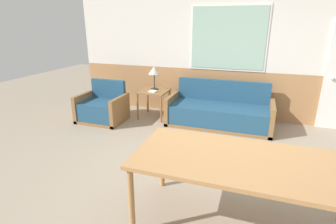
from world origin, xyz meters
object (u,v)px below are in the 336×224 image
at_px(couch, 219,113).
at_px(dining_table, 245,166).
at_px(armchair, 102,109).
at_px(table_lamp, 154,71).
at_px(side_table, 154,95).

bearing_deg(couch, dining_table, -77.09).
height_order(armchair, table_lamp, table_lamp).
bearing_deg(couch, side_table, 178.54).
distance_m(armchair, table_lamp, 1.35).
bearing_deg(side_table, couch, -1.46).
distance_m(couch, table_lamp, 1.63).
bearing_deg(armchair, couch, -1.96).
bearing_deg(armchair, dining_table, -51.40).
distance_m(armchair, side_table, 1.13).
xyz_separation_m(couch, table_lamp, (-1.45, 0.14, 0.74)).
height_order(armchair, side_table, armchair).
xyz_separation_m(armchair, side_table, (0.94, 0.58, 0.24)).
xyz_separation_m(couch, side_table, (-1.42, 0.04, 0.25)).
distance_m(side_table, table_lamp, 0.50).
distance_m(couch, dining_table, 2.86).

